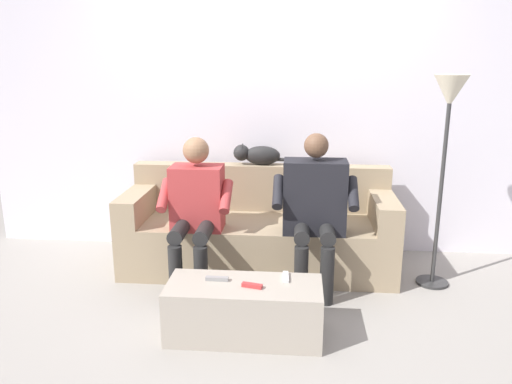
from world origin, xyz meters
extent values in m
plane|color=gray|center=(0.00, 0.60, 0.00)|extent=(8.00, 8.00, 0.00)
cube|color=silver|center=(0.00, -0.61, 1.38)|extent=(4.95, 0.06, 2.77)
cube|color=#9E896B|center=(0.00, 0.00, 0.21)|extent=(1.79, 0.59, 0.42)
cube|color=#9E896B|center=(0.00, -0.38, 0.40)|extent=(2.16, 0.16, 0.81)
cube|color=#9E896B|center=(-0.99, 0.00, 0.32)|extent=(0.19, 0.59, 0.64)
cube|color=#9E896B|center=(0.99, 0.00, 0.32)|extent=(0.19, 0.59, 0.64)
cube|color=#A89E8E|center=(0.00, 0.96, 0.17)|extent=(0.95, 0.40, 0.34)
cube|color=black|center=(-0.44, 0.17, 0.69)|extent=(0.46, 0.25, 0.54)
sphere|color=brown|center=(-0.44, 0.17, 1.07)|extent=(0.18, 0.18, 0.18)
cylinder|color=black|center=(-0.53, 0.33, 0.47)|extent=(0.11, 0.32, 0.11)
cylinder|color=black|center=(-0.35, 0.33, 0.47)|extent=(0.11, 0.32, 0.11)
cylinder|color=black|center=(-0.53, 0.49, 0.21)|extent=(0.10, 0.10, 0.42)
cylinder|color=black|center=(-0.35, 0.49, 0.21)|extent=(0.10, 0.10, 0.42)
cylinder|color=black|center=(-0.71, 0.25, 0.74)|extent=(0.08, 0.27, 0.22)
cylinder|color=black|center=(-0.17, 0.25, 0.74)|extent=(0.08, 0.27, 0.22)
cube|color=#B23838|center=(0.44, 0.17, 0.66)|extent=(0.38, 0.25, 0.49)
sphere|color=#936B4C|center=(0.44, 0.17, 1.02)|extent=(0.19, 0.19, 0.19)
cylinder|color=black|center=(0.35, 0.36, 0.47)|extent=(0.11, 0.39, 0.11)
cylinder|color=black|center=(0.53, 0.36, 0.47)|extent=(0.11, 0.39, 0.11)
cylinder|color=black|center=(0.35, 0.56, 0.21)|extent=(0.10, 0.10, 0.42)
cylinder|color=black|center=(0.53, 0.56, 0.21)|extent=(0.10, 0.10, 0.42)
cylinder|color=#B23838|center=(0.21, 0.25, 0.70)|extent=(0.08, 0.27, 0.22)
cylinder|color=#B23838|center=(0.67, 0.25, 0.70)|extent=(0.08, 0.27, 0.22)
ellipsoid|color=black|center=(-0.01, -0.38, 0.89)|extent=(0.30, 0.13, 0.16)
sphere|color=black|center=(0.17, -0.38, 0.91)|extent=(0.14, 0.14, 0.14)
cone|color=black|center=(0.16, -0.41, 0.96)|extent=(0.05, 0.05, 0.04)
cone|color=black|center=(0.16, -0.34, 0.96)|extent=(0.05, 0.05, 0.04)
cylinder|color=black|center=(-0.22, -0.38, 0.86)|extent=(0.18, 0.03, 0.03)
cube|color=#B73333|center=(-0.05, 1.00, 0.36)|extent=(0.13, 0.06, 0.02)
cube|color=gray|center=(0.17, 0.92, 0.36)|extent=(0.14, 0.03, 0.02)
cube|color=white|center=(-0.25, 0.85, 0.35)|extent=(0.04, 0.14, 0.02)
cylinder|color=#2D2D2D|center=(-1.36, 0.10, 0.01)|extent=(0.24, 0.24, 0.02)
cylinder|color=#333333|center=(-1.36, 0.10, 0.72)|extent=(0.03, 0.03, 1.43)
cone|color=beige|center=(-1.36, 0.10, 1.46)|extent=(0.24, 0.24, 0.22)
camera|label=1|loc=(-0.31, 3.75, 1.67)|focal=35.20mm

